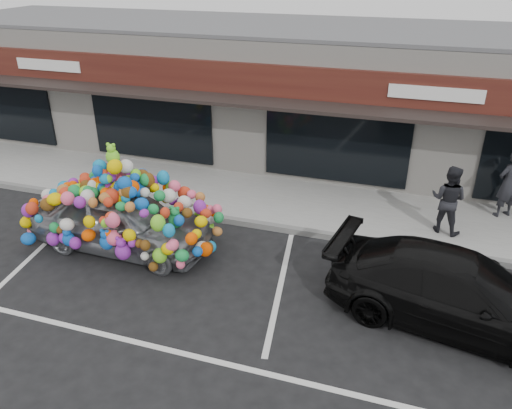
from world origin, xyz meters
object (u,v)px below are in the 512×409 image
(black_sedan, at_px, (457,292))
(pedestrian_b, at_px, (448,200))
(pedestrian_a, at_px, (508,184))
(toy_car, at_px, (121,213))

(black_sedan, bearing_deg, pedestrian_b, 11.99)
(pedestrian_a, relative_size, pedestrian_b, 1.05)
(toy_car, distance_m, pedestrian_b, 7.91)
(toy_car, height_order, black_sedan, toy_car)
(pedestrian_b, bearing_deg, pedestrian_a, -118.47)
(pedestrian_a, bearing_deg, black_sedan, 39.14)
(pedestrian_b, bearing_deg, toy_car, 41.05)
(black_sedan, xyz_separation_m, pedestrian_b, (-0.14, 3.41, 0.31))
(toy_car, xyz_separation_m, black_sedan, (7.50, -0.49, -0.20))
(toy_car, height_order, pedestrian_a, toy_car)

